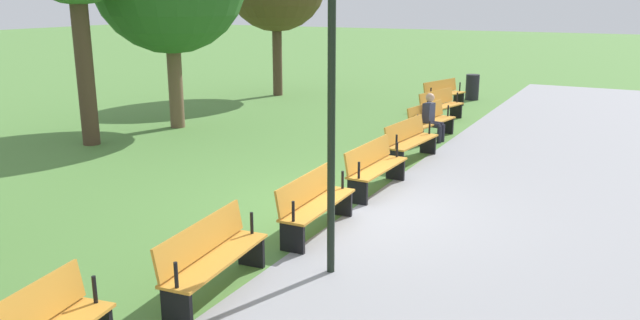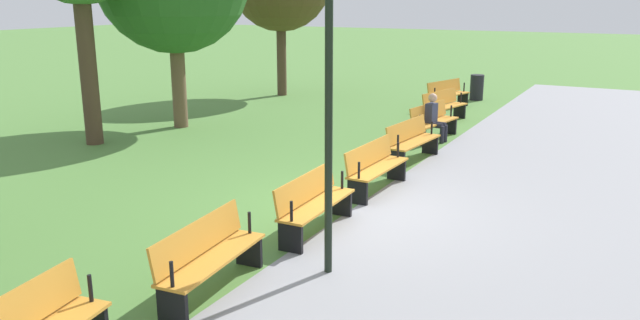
# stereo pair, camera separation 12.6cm
# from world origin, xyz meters

# --- Properties ---
(ground_plane) EXTENTS (120.00, 120.00, 0.00)m
(ground_plane) POSITION_xyz_m (0.00, 0.00, 0.00)
(ground_plane) COLOR #54843D
(path_paving) EXTENTS (35.63, 4.46, 0.01)m
(path_paving) POSITION_xyz_m (0.00, 2.22, 0.00)
(path_paving) COLOR #939399
(path_paving) RESTS_ON ground
(bench_0) EXTENTS (1.89, 0.96, 0.89)m
(bench_0) POSITION_xyz_m (-10.51, -1.56, 0.48)
(bench_0) COLOR orange
(bench_0) RESTS_ON ground
(bench_1) EXTENTS (1.89, 0.86, 0.89)m
(bench_1) POSITION_xyz_m (-8.22, -0.97, 0.48)
(bench_1) COLOR orange
(bench_1) RESTS_ON ground
(bench_2) EXTENTS (1.88, 0.75, 0.89)m
(bench_2) POSITION_xyz_m (-5.89, -0.53, 0.48)
(bench_2) COLOR orange
(bench_2) RESTS_ON ground
(bench_3) EXTENTS (1.86, 0.64, 0.89)m
(bench_3) POSITION_xyz_m (-3.55, -0.24, 0.48)
(bench_3) COLOR orange
(bench_3) RESTS_ON ground
(bench_4) EXTENTS (1.84, 0.53, 0.89)m
(bench_4) POSITION_xyz_m (-1.18, -0.09, 0.48)
(bench_4) COLOR orange
(bench_4) RESTS_ON ground
(bench_5) EXTENTS (1.84, 0.53, 0.89)m
(bench_5) POSITION_xyz_m (1.18, -0.09, 0.48)
(bench_5) COLOR orange
(bench_5) RESTS_ON ground
(bench_6) EXTENTS (1.86, 0.64, 0.89)m
(bench_6) POSITION_xyz_m (3.55, -0.24, 0.48)
(bench_6) COLOR orange
(bench_6) RESTS_ON ground
(person_seated) EXTENTS (0.38, 0.56, 1.20)m
(person_seated) POSITION_xyz_m (-5.68, -0.42, 0.64)
(person_seated) COLOR #2D3347
(person_seated) RESTS_ON ground
(lamp_post) EXTENTS (0.32, 0.32, 3.94)m
(lamp_post) POSITION_xyz_m (2.36, 0.77, 2.75)
(lamp_post) COLOR black
(lamp_post) RESTS_ON ground
(trash_bin) EXTENTS (0.46, 0.46, 0.89)m
(trash_bin) POSITION_xyz_m (-12.63, -1.14, 0.44)
(trash_bin) COLOR black
(trash_bin) RESTS_ON ground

